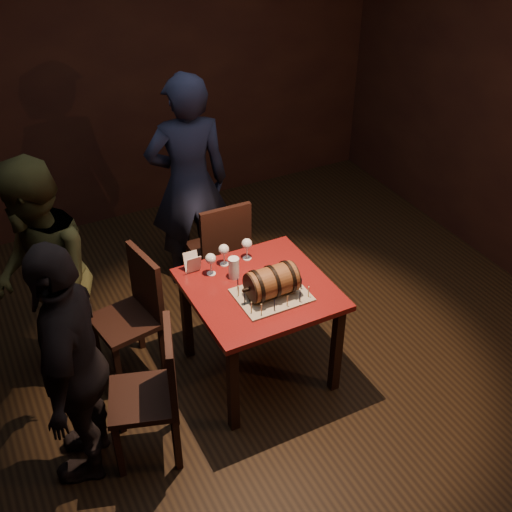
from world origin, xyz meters
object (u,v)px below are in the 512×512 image
(chair_back, at_px, (221,248))
(barrel_cake, at_px, (272,282))
(person_left_front, at_px, (73,364))
(chair_left_front, at_px, (156,388))
(person_left_rear, at_px, (43,281))
(wine_glass_right, at_px, (247,244))
(chair_left_rear, at_px, (135,309))
(pint_of_ale, at_px, (234,268))
(person_back, at_px, (189,184))
(wine_glass_mid, at_px, (224,250))
(pub_table, at_px, (259,300))
(wine_glass_left, at_px, (211,260))

(chair_back, bearing_deg, barrel_cake, -94.68)
(person_left_front, bearing_deg, chair_left_front, 97.13)
(barrel_cake, relative_size, person_left_rear, 0.22)
(wine_glass_right, xyz_separation_m, chair_left_rear, (-0.79, 0.11, -0.35))
(pint_of_ale, xyz_separation_m, person_back, (0.13, 1.08, 0.07))
(person_left_rear, height_order, person_left_front, person_left_rear)
(barrel_cake, bearing_deg, wine_glass_mid, 105.37)
(chair_back, height_order, person_back, person_back)
(pint_of_ale, xyz_separation_m, chair_left_front, (-0.74, -0.49, -0.30))
(wine_glass_right, xyz_separation_m, chair_left_front, (-0.92, -0.64, -0.35))
(pub_table, relative_size, chair_left_rear, 0.97)
(pint_of_ale, height_order, chair_back, chair_back)
(pint_of_ale, bearing_deg, wine_glass_left, 139.72)
(pub_table, bearing_deg, person_left_rear, 154.44)
(wine_glass_left, relative_size, person_left_rear, 0.10)
(barrel_cake, height_order, chair_left_rear, barrel_cake)
(wine_glass_right, xyz_separation_m, person_left_rear, (-1.31, 0.27, -0.04))
(wine_glass_left, bearing_deg, barrel_cake, -57.71)
(chair_left_rear, distance_m, person_back, 1.17)
(wine_glass_left, bearing_deg, chair_left_rear, 162.39)
(wine_glass_right, relative_size, person_left_rear, 0.10)
(pub_table, xyz_separation_m, wine_glass_left, (-0.22, 0.27, 0.23))
(pub_table, height_order, pint_of_ale, pint_of_ale)
(person_left_front, bearing_deg, pint_of_ale, 130.92)
(pub_table, xyz_separation_m, chair_left_front, (-0.84, -0.32, -0.12))
(person_back, relative_size, person_left_front, 1.12)
(chair_left_rear, bearing_deg, wine_glass_right, -7.83)
(barrel_cake, height_order, chair_left_front, barrel_cake)
(wine_glass_mid, bearing_deg, chair_left_front, -139.00)
(wine_glass_mid, relative_size, person_left_rear, 0.10)
(person_left_rear, bearing_deg, barrel_cake, 63.71)
(pub_table, relative_size, person_left_rear, 0.54)
(chair_left_rear, distance_m, person_left_front, 0.87)
(barrel_cake, relative_size, wine_glass_mid, 2.28)
(chair_left_rear, bearing_deg, wine_glass_left, -17.61)
(person_left_front, bearing_deg, chair_left_rear, 162.82)
(pub_table, relative_size, chair_left_front, 0.97)
(wine_glass_mid, xyz_separation_m, person_left_front, (-1.16, -0.53, -0.07))
(chair_back, xyz_separation_m, person_left_front, (-1.36, -1.03, 0.27))
(chair_left_front, xyz_separation_m, person_back, (0.87, 1.57, 0.37))
(wine_glass_left, relative_size, person_left_front, 0.10)
(wine_glass_right, bearing_deg, wine_glass_left, -170.21)
(chair_left_front, bearing_deg, pub_table, 20.72)
(pint_of_ale, bearing_deg, wine_glass_right, 41.33)
(person_back, bearing_deg, chair_back, 109.63)
(person_left_rear, bearing_deg, chair_back, 102.99)
(pub_table, distance_m, person_back, 1.28)
(wine_glass_left, xyz_separation_m, pint_of_ale, (0.12, -0.10, -0.05))
(person_left_rear, bearing_deg, pint_of_ale, 72.65)
(chair_left_rear, distance_m, chair_left_front, 0.76)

